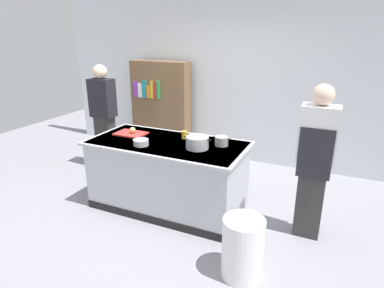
{
  "coord_description": "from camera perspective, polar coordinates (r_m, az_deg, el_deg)",
  "views": [
    {
      "loc": [
        1.91,
        -3.39,
        2.22
      ],
      "look_at": [
        0.25,
        0.2,
        0.85
      ],
      "focal_mm": 30.92,
      "sensor_mm": 36.0,
      "label": 1
    }
  ],
  "objects": [
    {
      "name": "back_wall",
      "position": [
        5.86,
        5.71,
        11.95
      ],
      "size": [
        6.4,
        0.12,
        3.0
      ],
      "primitive_type": "cube",
      "color": "silver",
      "rests_on": "ground_plane"
    },
    {
      "name": "trash_bin",
      "position": [
        3.25,
        8.74,
        -17.33
      ],
      "size": [
        0.39,
        0.39,
        0.6
      ],
      "primitive_type": "cylinder",
      "color": "white",
      "rests_on": "ground_plane"
    },
    {
      "name": "juice_cup",
      "position": [
        4.23,
        -1.35,
        1.62
      ],
      "size": [
        0.07,
        0.07,
        0.1
      ],
      "primitive_type": "cylinder",
      "color": "yellow",
      "rests_on": "counter_island"
    },
    {
      "name": "onion",
      "position": [
        4.46,
        -10.23,
        2.37
      ],
      "size": [
        0.08,
        0.08,
        0.08
      ],
      "primitive_type": "sphere",
      "color": "tan",
      "rests_on": "cutting_board"
    },
    {
      "name": "ground_plane",
      "position": [
        4.48,
        -4.05,
        -10.65
      ],
      "size": [
        10.0,
        10.0,
        0.0
      ],
      "primitive_type": "plane",
      "color": "gray"
    },
    {
      "name": "bookshelf",
      "position": [
        6.17,
        -5.41,
        6.2
      ],
      "size": [
        1.1,
        0.31,
        1.7
      ],
      "color": "brown",
      "rests_on": "ground_plane"
    },
    {
      "name": "counter_island",
      "position": [
        4.27,
        -4.2,
        -5.22
      ],
      "size": [
        1.98,
        0.98,
        0.9
      ],
      "color": "#B7BABF",
      "rests_on": "ground_plane"
    },
    {
      "name": "person_chef",
      "position": [
        3.75,
        20.44,
        -2.56
      ],
      "size": [
        0.38,
        0.25,
        1.72
      ],
      "rotation": [
        0.0,
        0.0,
        1.5
      ],
      "color": "#323232",
      "rests_on": "ground_plane"
    },
    {
      "name": "stock_pot",
      "position": [
        3.87,
        0.91,
        0.27
      ],
      "size": [
        0.33,
        0.27,
        0.14
      ],
      "color": "#B7BABF",
      "rests_on": "counter_island"
    },
    {
      "name": "sauce_pan",
      "position": [
        3.99,
        5.13,
        0.52
      ],
      "size": [
        0.23,
        0.16,
        0.11
      ],
      "color": "#99999E",
      "rests_on": "counter_island"
    },
    {
      "name": "cutting_board",
      "position": [
        4.48,
        -10.52,
        1.77
      ],
      "size": [
        0.4,
        0.28,
        0.02
      ],
      "primitive_type": "cube",
      "color": "red",
      "rests_on": "counter_island"
    },
    {
      "name": "mixing_bowl",
      "position": [
        4.02,
        -8.79,
        0.27
      ],
      "size": [
        0.19,
        0.19,
        0.07
      ],
      "primitive_type": "cylinder",
      "color": "#B7BABF",
      "rests_on": "counter_island"
    },
    {
      "name": "person_guest",
      "position": [
        5.52,
        -14.97,
        4.74
      ],
      "size": [
        0.38,
        0.24,
        1.72
      ],
      "rotation": [
        0.0,
        0.0,
        -1.5
      ],
      "color": "#2D2D2D",
      "rests_on": "ground_plane"
    }
  ]
}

